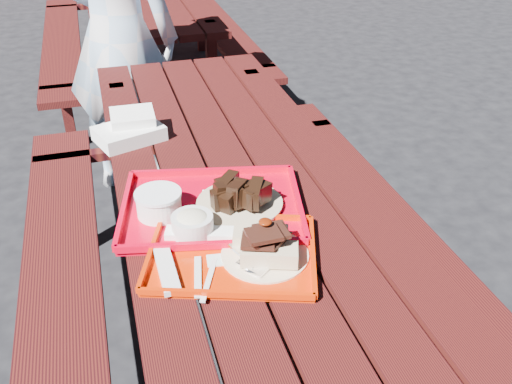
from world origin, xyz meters
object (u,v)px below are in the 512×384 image
(picnic_table_far, at_px, (142,16))
(far_tray, at_px, (209,206))
(near_tray, at_px, (232,243))
(person, at_px, (118,37))
(picnic_table_near, at_px, (243,237))

(picnic_table_far, relative_size, far_tray, 4.23)
(near_tray, relative_size, person, 0.30)
(near_tray, xyz_separation_m, far_tray, (-0.02, 0.19, -0.01))
(picnic_table_far, bearing_deg, person, -100.19)
(person, bearing_deg, near_tray, 118.17)
(far_tray, bearing_deg, picnic_table_far, 87.53)
(picnic_table_near, relative_size, near_tray, 4.88)
(picnic_table_near, relative_size, picnic_table_far, 1.00)
(person, bearing_deg, picnic_table_near, 123.49)
(picnic_table_far, relative_size, near_tray, 4.88)
(far_tray, height_order, person, person)
(far_tray, relative_size, person, 0.34)
(picnic_table_far, bearing_deg, picnic_table_near, -90.00)
(near_tray, distance_m, far_tray, 0.19)
(far_tray, distance_m, person, 1.53)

